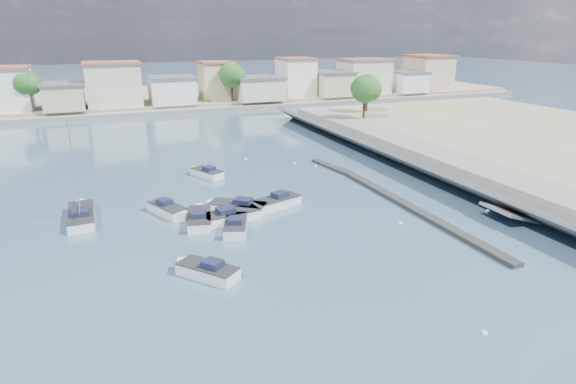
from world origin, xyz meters
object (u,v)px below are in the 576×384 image
object	(u,v)px
motorboat_c	(235,207)
motorboat_e	(199,218)
motorboat_g	(169,211)
motorboat_b	(236,225)
motorboat_f	(206,173)
motorboat_a	(205,271)
motorboat_d	(274,203)
sailboat	(81,215)
motorboat_h	(234,216)

from	to	relation	value
motorboat_c	motorboat_e	distance (m)	3.78
motorboat_e	motorboat_g	size ratio (longest dim) A/B	1.13
motorboat_b	motorboat_e	world-z (taller)	same
motorboat_e	motorboat_f	size ratio (longest dim) A/B	1.23
motorboat_a	motorboat_e	distance (m)	9.59
motorboat_e	motorboat_b	bearing A→B (deg)	-46.14
motorboat_d	motorboat_e	size ratio (longest dim) A/B	0.97
motorboat_d	motorboat_f	xyz separation A→B (m)	(-3.72, 11.97, 0.00)
motorboat_f	motorboat_g	distance (m)	11.79
motorboat_f	sailboat	distance (m)	15.42
motorboat_b	sailboat	distance (m)	13.62
motorboat_f	sailboat	world-z (taller)	sailboat
motorboat_b	motorboat_g	xyz separation A→B (m)	(-4.56, 5.32, 0.00)
motorboat_c	motorboat_h	size ratio (longest dim) A/B	0.94
motorboat_g	motorboat_c	bearing A→B (deg)	-13.24
motorboat_e	sailboat	bearing A→B (deg)	154.66
motorboat_c	motorboat_g	size ratio (longest dim) A/B	1.10
motorboat_a	motorboat_g	world-z (taller)	same
motorboat_d	motorboat_g	world-z (taller)	same
motorboat_b	sailboat	bearing A→B (deg)	149.35
motorboat_e	motorboat_g	bearing A→B (deg)	127.23
motorboat_a	motorboat_g	size ratio (longest dim) A/B	0.89
motorboat_d	motorboat_f	distance (m)	12.53
motorboat_g	motorboat_h	xyz separation A→B (m)	(4.95, -3.31, -0.00)
motorboat_e	sailboat	distance (m)	10.24
motorboat_a	motorboat_g	distance (m)	12.23
motorboat_c	sailboat	xyz separation A→B (m)	(-12.75, 2.94, 0.03)
motorboat_c	motorboat_e	world-z (taller)	same
motorboat_e	motorboat_f	bearing A→B (deg)	75.51
motorboat_a	motorboat_e	xyz separation A→B (m)	(1.57, 9.46, -0.00)
motorboat_e	motorboat_g	xyz separation A→B (m)	(-2.10, 2.76, 0.00)
motorboat_b	sailboat	xyz separation A→B (m)	(-11.72, 6.95, 0.03)
motorboat_h	motorboat_f	bearing A→B (deg)	87.69
motorboat_f	motorboat_d	bearing A→B (deg)	-72.74
motorboat_d	motorboat_c	bearing A→B (deg)	176.43
motorboat_c	motorboat_d	bearing A→B (deg)	-3.57
motorboat_c	sailboat	bearing A→B (deg)	167.01
motorboat_a	motorboat_h	distance (m)	9.94
motorboat_d	motorboat_e	xyz separation A→B (m)	(-7.12, -1.22, 0.00)
motorboat_c	motorboat_d	world-z (taller)	same
motorboat_b	sailboat	size ratio (longest dim) A/B	0.53
motorboat_a	sailboat	bearing A→B (deg)	119.07
motorboat_a	motorboat_e	world-z (taller)	same
motorboat_d	sailboat	size ratio (longest dim) A/B	0.58
motorboat_b	motorboat_h	world-z (taller)	same
motorboat_c	motorboat_f	size ratio (longest dim) A/B	1.19
motorboat_b	motorboat_h	bearing A→B (deg)	79.02
motorboat_a	motorboat_b	xyz separation A→B (m)	(4.03, 6.90, -0.00)
motorboat_a	sailboat	distance (m)	15.84
motorboat_h	sailboat	size ratio (longest dim) A/B	0.62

